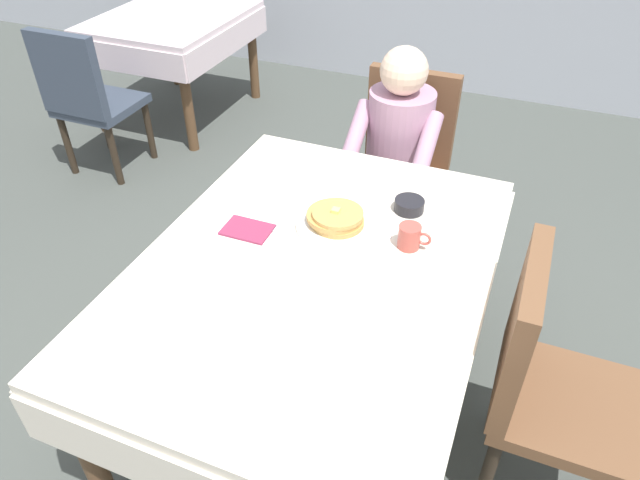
{
  "coord_description": "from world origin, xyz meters",
  "views": [
    {
      "loc": [
        0.56,
        -1.33,
        1.96
      ],
      "look_at": [
        0.0,
        0.06,
        0.79
      ],
      "focal_mm": 32.42,
      "sensor_mm": 36.0,
      "label": 1
    }
  ],
  "objects_px": {
    "chair_right_side": "(542,375)",
    "cup_coffee": "(410,237)",
    "plate_breakfast": "(336,226)",
    "breakfast_stack": "(337,217)",
    "spoon_near_edge": "(298,287)",
    "chair_diner": "(403,155)",
    "fork_left_of_plate": "(285,218)",
    "diner_person": "(396,144)",
    "background_table_far": "(173,31)",
    "dining_table_main": "(313,283)",
    "background_chair_empty": "(86,95)",
    "bowl_butter": "(409,205)",
    "knife_right_of_plate": "(386,242)"
  },
  "relations": [
    {
      "from": "chair_right_side",
      "to": "cup_coffee",
      "type": "bearing_deg",
      "value": -111.97
    },
    {
      "from": "plate_breakfast",
      "to": "breakfast_stack",
      "type": "relative_size",
      "value": 1.35
    },
    {
      "from": "plate_breakfast",
      "to": "spoon_near_edge",
      "type": "height_order",
      "value": "plate_breakfast"
    },
    {
      "from": "chair_diner",
      "to": "plate_breakfast",
      "type": "height_order",
      "value": "chair_diner"
    },
    {
      "from": "breakfast_stack",
      "to": "fork_left_of_plate",
      "type": "bearing_deg",
      "value": -172.77
    },
    {
      "from": "diner_person",
      "to": "background_table_far",
      "type": "relative_size",
      "value": 1.0
    },
    {
      "from": "background_table_far",
      "to": "chair_right_side",
      "type": "bearing_deg",
      "value": -37.81
    },
    {
      "from": "chair_right_side",
      "to": "cup_coffee",
      "type": "relative_size",
      "value": 8.23
    },
    {
      "from": "chair_diner",
      "to": "breakfast_stack",
      "type": "bearing_deg",
      "value": 90.18
    },
    {
      "from": "dining_table_main",
      "to": "spoon_near_edge",
      "type": "relative_size",
      "value": 10.16
    },
    {
      "from": "chair_diner",
      "to": "background_chair_empty",
      "type": "xyz_separation_m",
      "value": [
        -1.95,
        -0.01,
        0.0
      ]
    },
    {
      "from": "dining_table_main",
      "to": "cup_coffee",
      "type": "height_order",
      "value": "cup_coffee"
    },
    {
      "from": "diner_person",
      "to": "background_chair_empty",
      "type": "relative_size",
      "value": 1.2
    },
    {
      "from": "cup_coffee",
      "to": "background_table_far",
      "type": "distance_m",
      "value": 2.93
    },
    {
      "from": "fork_left_of_plate",
      "to": "background_table_far",
      "type": "xyz_separation_m",
      "value": [
        -1.76,
        1.92,
        -0.12
      ]
    },
    {
      "from": "fork_left_of_plate",
      "to": "cup_coffee",
      "type": "bearing_deg",
      "value": -89.45
    },
    {
      "from": "diner_person",
      "to": "fork_left_of_plate",
      "type": "xyz_separation_m",
      "value": [
        -0.19,
        -0.82,
        0.07
      ]
    },
    {
      "from": "fork_left_of_plate",
      "to": "bowl_butter",
      "type": "bearing_deg",
      "value": -61.97
    },
    {
      "from": "chair_diner",
      "to": "chair_right_side",
      "type": "xyz_separation_m",
      "value": [
        0.77,
        -1.17,
        0.0
      ]
    },
    {
      "from": "fork_left_of_plate",
      "to": "background_table_far",
      "type": "relative_size",
      "value": 0.16
    },
    {
      "from": "bowl_butter",
      "to": "background_chair_empty",
      "type": "xyz_separation_m",
      "value": [
        -2.16,
        0.75,
        -0.23
      ]
    },
    {
      "from": "background_chair_empty",
      "to": "background_table_far",
      "type": "bearing_deg",
      "value": 90.0
    },
    {
      "from": "background_chair_empty",
      "to": "knife_right_of_plate",
      "type": "bearing_deg",
      "value": -24.37
    },
    {
      "from": "dining_table_main",
      "to": "bowl_butter",
      "type": "distance_m",
      "value": 0.48
    },
    {
      "from": "breakfast_stack",
      "to": "background_chair_empty",
      "type": "distance_m",
      "value": 2.18
    },
    {
      "from": "spoon_near_edge",
      "to": "background_chair_empty",
      "type": "xyz_separation_m",
      "value": [
        -1.96,
        1.29,
        -0.21
      ]
    },
    {
      "from": "plate_breakfast",
      "to": "fork_left_of_plate",
      "type": "distance_m",
      "value": 0.19
    },
    {
      "from": "diner_person",
      "to": "background_chair_empty",
      "type": "bearing_deg",
      "value": -4.36
    },
    {
      "from": "breakfast_stack",
      "to": "fork_left_of_plate",
      "type": "height_order",
      "value": "breakfast_stack"
    },
    {
      "from": "bowl_butter",
      "to": "fork_left_of_plate",
      "type": "bearing_deg",
      "value": -151.28
    },
    {
      "from": "cup_coffee",
      "to": "knife_right_of_plate",
      "type": "distance_m",
      "value": 0.09
    },
    {
      "from": "dining_table_main",
      "to": "spoon_near_edge",
      "type": "bearing_deg",
      "value": -87.88
    },
    {
      "from": "chair_right_side",
      "to": "chair_diner",
      "type": "bearing_deg",
      "value": -146.59
    },
    {
      "from": "chair_diner",
      "to": "background_chair_empty",
      "type": "relative_size",
      "value": 1.0
    },
    {
      "from": "chair_diner",
      "to": "spoon_near_edge",
      "type": "height_order",
      "value": "chair_diner"
    },
    {
      "from": "chair_diner",
      "to": "bowl_butter",
      "type": "relative_size",
      "value": 8.45
    },
    {
      "from": "bowl_butter",
      "to": "knife_right_of_plate",
      "type": "relative_size",
      "value": 0.55
    },
    {
      "from": "chair_right_side",
      "to": "fork_left_of_plate",
      "type": "height_order",
      "value": "chair_right_side"
    },
    {
      "from": "chair_diner",
      "to": "diner_person",
      "type": "distance_m",
      "value": 0.21
    },
    {
      "from": "chair_right_side",
      "to": "spoon_near_edge",
      "type": "bearing_deg",
      "value": -80.47
    },
    {
      "from": "dining_table_main",
      "to": "knife_right_of_plate",
      "type": "bearing_deg",
      "value": 45.08
    },
    {
      "from": "background_table_far",
      "to": "cup_coffee",
      "type": "bearing_deg",
      "value": -40.69
    },
    {
      "from": "cup_coffee",
      "to": "diner_person",
      "type": "bearing_deg",
      "value": 108.47
    },
    {
      "from": "dining_table_main",
      "to": "background_chair_empty",
      "type": "bearing_deg",
      "value": 149.22
    },
    {
      "from": "dining_table_main",
      "to": "diner_person",
      "type": "height_order",
      "value": "diner_person"
    },
    {
      "from": "cup_coffee",
      "to": "background_chair_empty",
      "type": "distance_m",
      "value": 2.43
    },
    {
      "from": "breakfast_stack",
      "to": "background_table_far",
      "type": "xyz_separation_m",
      "value": [
        -1.95,
        1.9,
        -0.16
      ]
    },
    {
      "from": "plate_breakfast",
      "to": "cup_coffee",
      "type": "xyz_separation_m",
      "value": [
        0.27,
        -0.01,
        0.03
      ]
    },
    {
      "from": "plate_breakfast",
      "to": "cup_coffee",
      "type": "relative_size",
      "value": 2.48
    },
    {
      "from": "breakfast_stack",
      "to": "chair_diner",
      "type": "bearing_deg",
      "value": 90.18
    }
  ]
}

